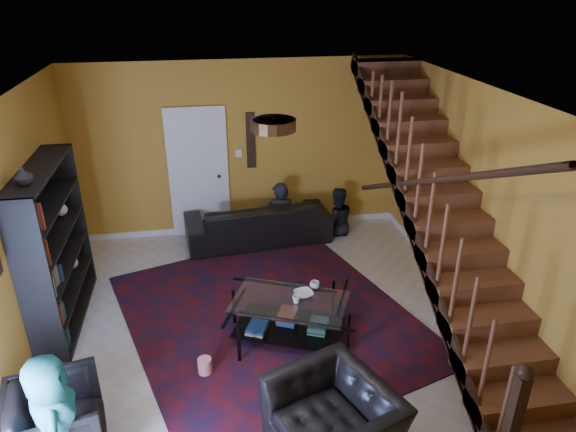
# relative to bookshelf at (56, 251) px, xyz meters

# --- Properties ---
(floor) EXTENTS (5.50, 5.50, 0.00)m
(floor) POSITION_rel_bookshelf_xyz_m (2.40, -0.60, -0.96)
(floor) COLOR beige
(floor) RESTS_ON ground
(room) EXTENTS (5.50, 5.50, 5.50)m
(room) POSITION_rel_bookshelf_xyz_m (1.07, 0.73, -0.91)
(room) COLOR #B88229
(room) RESTS_ON ground
(staircase) EXTENTS (0.95, 5.02, 3.18)m
(staircase) POSITION_rel_bookshelf_xyz_m (4.53, -0.60, 0.43)
(staircase) COLOR brown
(staircase) RESTS_ON floor
(bookshelf) EXTENTS (0.35, 1.80, 2.00)m
(bookshelf) POSITION_rel_bookshelf_xyz_m (0.00, 0.00, 0.00)
(bookshelf) COLOR black
(bookshelf) RESTS_ON floor
(door) EXTENTS (0.82, 0.05, 2.05)m
(door) POSITION_rel_bookshelf_xyz_m (1.70, 2.12, 0.06)
(door) COLOR silver
(door) RESTS_ON floor
(wall_hanging) EXTENTS (0.14, 0.03, 0.90)m
(wall_hanging) POSITION_rel_bookshelf_xyz_m (2.55, 2.13, 0.59)
(wall_hanging) COLOR black
(wall_hanging) RESTS_ON room
(ceiling_fixture) EXTENTS (0.40, 0.40, 0.10)m
(ceiling_fixture) POSITION_rel_bookshelf_xyz_m (2.40, -1.40, 1.78)
(ceiling_fixture) COLOR #3F2814
(ceiling_fixture) RESTS_ON room
(rug) EXTENTS (4.22, 4.52, 0.02)m
(rug) POSITION_rel_bookshelf_xyz_m (2.46, -0.41, -0.96)
(rug) COLOR #460C10
(rug) RESTS_ON floor
(sofa) EXTENTS (2.35, 1.10, 0.66)m
(sofa) POSITION_rel_bookshelf_xyz_m (2.58, 1.70, -0.63)
(sofa) COLOR black
(sofa) RESTS_ON floor
(armchair_left) EXTENTS (0.93, 0.91, 0.72)m
(armchair_left) POSITION_rel_bookshelf_xyz_m (0.35, -2.11, -0.60)
(armchair_left) COLOR black
(armchair_left) RESTS_ON floor
(armchair_right) EXTENTS (1.25, 1.33, 0.69)m
(armchair_right) POSITION_rel_bookshelf_xyz_m (2.75, -2.49, -0.62)
(armchair_right) COLOR black
(armchair_right) RESTS_ON floor
(person_adult_a) EXTENTS (0.53, 0.37, 1.41)m
(person_adult_a) POSITION_rel_bookshelf_xyz_m (2.95, 1.75, -0.71)
(person_adult_a) COLOR black
(person_adult_a) RESTS_ON sofa
(person_adult_b) EXTENTS (0.63, 0.50, 1.25)m
(person_adult_b) POSITION_rel_bookshelf_xyz_m (3.90, 1.75, -0.79)
(person_adult_b) COLOR black
(person_adult_b) RESTS_ON sofa
(person_child) EXTENTS (0.53, 0.69, 1.27)m
(person_child) POSITION_rel_bookshelf_xyz_m (0.45, -2.37, -0.33)
(person_child) COLOR #1C6A6B
(person_child) RESTS_ON armchair_left
(coffee_table) EXTENTS (1.50, 1.23, 0.50)m
(coffee_table) POSITION_rel_bookshelf_xyz_m (2.65, -0.82, -0.67)
(coffee_table) COLOR black
(coffee_table) RESTS_ON floor
(cup_a) EXTENTS (0.16, 0.16, 0.09)m
(cup_a) POSITION_rel_bookshelf_xyz_m (3.00, -0.62, -0.42)
(cup_a) COLOR #999999
(cup_a) RESTS_ON coffee_table
(cup_b) EXTENTS (0.11, 0.11, 0.09)m
(cup_b) POSITION_rel_bookshelf_xyz_m (2.73, -0.86, -0.42)
(cup_b) COLOR #999999
(cup_b) RESTS_ON coffee_table
(bowl) EXTENTS (0.26, 0.26, 0.05)m
(bowl) POSITION_rel_bookshelf_xyz_m (2.83, -0.75, -0.44)
(bowl) COLOR #999999
(bowl) RESTS_ON coffee_table
(vase) EXTENTS (0.18, 0.18, 0.19)m
(vase) POSITION_rel_bookshelf_xyz_m (-0.00, -0.50, 1.13)
(vase) COLOR #999999
(vase) RESTS_ON bookshelf
(popcorn_bucket) EXTENTS (0.19, 0.19, 0.17)m
(popcorn_bucket) POSITION_rel_bookshelf_xyz_m (1.64, -1.29, -0.86)
(popcorn_bucket) COLOR red
(popcorn_bucket) RESTS_ON rug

